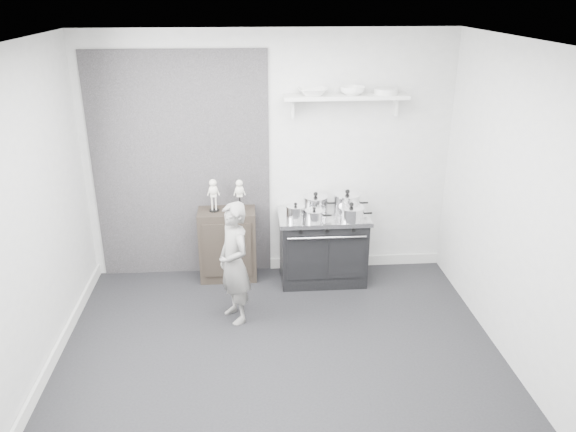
% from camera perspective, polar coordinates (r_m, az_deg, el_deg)
% --- Properties ---
extents(ground, '(4.00, 4.00, 0.00)m').
position_cam_1_polar(ground, '(5.13, -0.81, -14.48)').
color(ground, black).
rests_on(ground, ground).
extents(room_shell, '(4.02, 3.62, 2.71)m').
position_cam_1_polar(room_shell, '(4.50, -2.18, 3.67)').
color(room_shell, beige).
rests_on(room_shell, ground).
extents(wall_shelf, '(1.30, 0.26, 0.24)m').
position_cam_1_polar(wall_shelf, '(5.98, 5.89, 11.88)').
color(wall_shelf, silver).
rests_on(wall_shelf, room_shell).
extents(stove, '(0.98, 0.61, 0.79)m').
position_cam_1_polar(stove, '(6.25, 3.55, -3.17)').
color(stove, black).
rests_on(stove, ground).
extents(side_cabinet, '(0.62, 0.36, 0.81)m').
position_cam_1_polar(side_cabinet, '(6.31, -6.13, -2.87)').
color(side_cabinet, black).
rests_on(side_cabinet, ground).
extents(child, '(0.46, 0.53, 1.23)m').
position_cam_1_polar(child, '(5.43, -5.49, -4.79)').
color(child, slate).
rests_on(child, ground).
extents(pot_front_left, '(0.29, 0.20, 0.19)m').
position_cam_1_polar(pot_front_left, '(5.93, 0.78, 0.38)').
color(pot_front_left, silver).
rests_on(pot_front_left, stove).
extents(pot_back_left, '(0.36, 0.28, 0.21)m').
position_cam_1_polar(pot_back_left, '(6.19, 2.81, 1.35)').
color(pot_back_left, silver).
rests_on(pot_back_left, stove).
extents(pot_back_right, '(0.38, 0.29, 0.26)m').
position_cam_1_polar(pot_back_right, '(6.16, 6.02, 1.37)').
color(pot_back_right, silver).
rests_on(pot_back_right, stove).
extents(pot_front_right, '(0.36, 0.28, 0.19)m').
position_cam_1_polar(pot_front_right, '(5.96, 6.44, 0.31)').
color(pot_front_right, silver).
rests_on(pot_front_right, stove).
extents(pot_front_center, '(0.28, 0.20, 0.15)m').
position_cam_1_polar(pot_front_center, '(5.91, 2.68, 0.09)').
color(pot_front_center, silver).
rests_on(pot_front_center, stove).
extents(skeleton_full, '(0.12, 0.08, 0.42)m').
position_cam_1_polar(skeleton_full, '(6.09, -7.59, 2.35)').
color(skeleton_full, silver).
rests_on(skeleton_full, side_cabinet).
extents(skeleton_torso, '(0.11, 0.07, 0.40)m').
position_cam_1_polar(skeleton_torso, '(6.08, -4.95, 2.35)').
color(skeleton_torso, silver).
rests_on(skeleton_torso, side_cabinet).
extents(bowl_large, '(0.31, 0.31, 0.08)m').
position_cam_1_polar(bowl_large, '(5.91, 2.52, 12.53)').
color(bowl_large, white).
rests_on(bowl_large, wall_shelf).
extents(bowl_small, '(0.26, 0.26, 0.08)m').
position_cam_1_polar(bowl_small, '(5.97, 6.57, 12.54)').
color(bowl_small, white).
rests_on(bowl_small, wall_shelf).
extents(plate_stack, '(0.25, 0.25, 0.06)m').
position_cam_1_polar(plate_stack, '(6.05, 9.89, 12.38)').
color(plate_stack, silver).
rests_on(plate_stack, wall_shelf).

